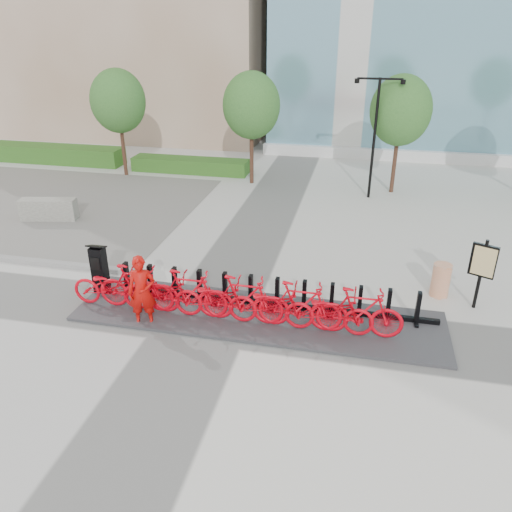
% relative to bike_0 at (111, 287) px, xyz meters
% --- Properties ---
extents(ground, '(120.00, 120.00, 0.00)m').
position_rel_bike_0_xyz_m(ground, '(2.60, 0.05, -0.65)').
color(ground, silver).
extents(gravel_patch, '(14.00, 14.00, 0.00)m').
position_rel_bike_0_xyz_m(gravel_patch, '(-7.40, 7.05, -0.64)').
color(gravel_patch, slate).
rests_on(gravel_patch, ground).
extents(hedge_a, '(10.00, 1.40, 0.90)m').
position_rel_bike_0_xyz_m(hedge_a, '(-11.40, 13.55, -0.20)').
color(hedge_a, '#234820').
rests_on(hedge_a, ground).
extents(hedge_b, '(6.00, 1.20, 0.70)m').
position_rel_bike_0_xyz_m(hedge_b, '(-2.40, 13.25, -0.30)').
color(hedge_b, '#234820').
rests_on(hedge_b, ground).
extents(tree_0, '(2.60, 2.60, 5.10)m').
position_rel_bike_0_xyz_m(tree_0, '(-5.40, 12.05, 2.94)').
color(tree_0, '#36251C').
rests_on(tree_0, ground).
extents(tree_1, '(2.60, 2.60, 5.10)m').
position_rel_bike_0_xyz_m(tree_1, '(1.10, 12.05, 2.94)').
color(tree_1, '#36251C').
rests_on(tree_1, ground).
extents(tree_2, '(2.60, 2.60, 5.10)m').
position_rel_bike_0_xyz_m(tree_2, '(7.60, 12.05, 2.94)').
color(tree_2, '#36251C').
rests_on(tree_2, ground).
extents(streetlamp, '(2.00, 0.20, 5.00)m').
position_rel_bike_0_xyz_m(streetlamp, '(6.60, 11.05, 2.48)').
color(streetlamp, black).
rests_on(streetlamp, ground).
extents(dock_pad, '(9.60, 2.40, 0.08)m').
position_rel_bike_0_xyz_m(dock_pad, '(3.90, 0.35, -0.61)').
color(dock_pad, '#39393D').
rests_on(dock_pad, ground).
extents(dock_rail_posts, '(8.02, 0.50, 0.85)m').
position_rel_bike_0_xyz_m(dock_rail_posts, '(3.96, 0.82, -0.14)').
color(dock_rail_posts, black).
rests_on(dock_rail_posts, dock_pad).
extents(bike_0, '(2.17, 0.76, 1.14)m').
position_rel_bike_0_xyz_m(bike_0, '(0.00, 0.00, 0.00)').
color(bike_0, red).
rests_on(bike_0, dock_pad).
extents(bike_1, '(2.10, 0.59, 1.26)m').
position_rel_bike_0_xyz_m(bike_1, '(0.72, 0.00, 0.06)').
color(bike_1, red).
rests_on(bike_1, dock_pad).
extents(bike_2, '(2.17, 0.76, 1.14)m').
position_rel_bike_0_xyz_m(bike_2, '(1.44, 0.00, 0.00)').
color(bike_2, red).
rests_on(bike_2, dock_pad).
extents(bike_3, '(2.10, 0.59, 1.26)m').
position_rel_bike_0_xyz_m(bike_3, '(2.16, 0.00, 0.06)').
color(bike_3, red).
rests_on(bike_3, dock_pad).
extents(bike_4, '(2.17, 0.76, 1.14)m').
position_rel_bike_0_xyz_m(bike_4, '(2.88, 0.00, 0.00)').
color(bike_4, red).
rests_on(bike_4, dock_pad).
extents(bike_5, '(2.10, 0.59, 1.26)m').
position_rel_bike_0_xyz_m(bike_5, '(3.60, 0.00, 0.06)').
color(bike_5, red).
rests_on(bike_5, dock_pad).
extents(bike_6, '(2.17, 0.76, 1.14)m').
position_rel_bike_0_xyz_m(bike_6, '(4.32, 0.00, 0.00)').
color(bike_6, red).
rests_on(bike_6, dock_pad).
extents(bike_7, '(2.10, 0.59, 1.26)m').
position_rel_bike_0_xyz_m(bike_7, '(5.04, 0.00, 0.06)').
color(bike_7, red).
rests_on(bike_7, dock_pad).
extents(bike_8, '(2.17, 0.76, 1.14)m').
position_rel_bike_0_xyz_m(bike_8, '(5.76, 0.00, 0.00)').
color(bike_8, red).
rests_on(bike_8, dock_pad).
extents(bike_9, '(2.10, 0.59, 1.26)m').
position_rel_bike_0_xyz_m(bike_9, '(6.48, 0.00, 0.06)').
color(bike_9, red).
rests_on(bike_9, dock_pad).
extents(kiosk, '(0.45, 0.38, 1.48)m').
position_rel_bike_0_xyz_m(kiosk, '(-0.67, 0.67, 0.14)').
color(kiosk, black).
rests_on(kiosk, dock_pad).
extents(worker_red, '(0.79, 0.63, 1.90)m').
position_rel_bike_0_xyz_m(worker_red, '(1.17, -0.57, 0.30)').
color(worker_red, '#B90B06').
rests_on(worker_red, ground).
extents(construction_barrel, '(0.63, 0.63, 0.97)m').
position_rel_bike_0_xyz_m(construction_barrel, '(8.65, 2.59, -0.16)').
color(construction_barrel, orange).
rests_on(construction_barrel, ground).
extents(jersey_barrier, '(2.21, 1.00, 0.82)m').
position_rel_bike_0_xyz_m(jersey_barrier, '(-5.53, 5.61, -0.24)').
color(jersey_barrier, '#A3A399').
rests_on(jersey_barrier, ground).
extents(map_sign, '(0.63, 0.36, 1.99)m').
position_rel_bike_0_xyz_m(map_sign, '(9.52, 2.10, 0.67)').
color(map_sign, black).
rests_on(map_sign, ground).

